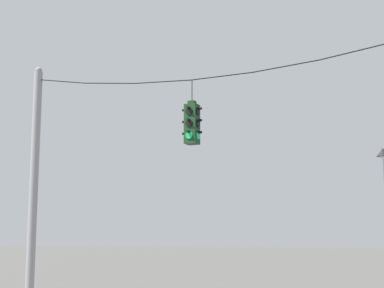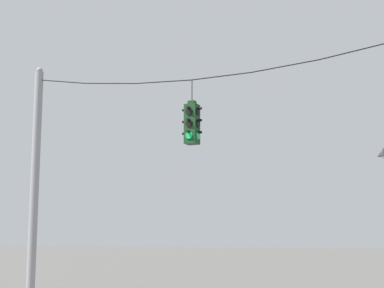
{
  "view_description": "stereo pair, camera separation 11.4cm",
  "coord_description": "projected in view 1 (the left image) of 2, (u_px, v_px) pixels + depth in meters",
  "views": [
    {
      "loc": [
        5.88,
        -14.11,
        2.26
      ],
      "look_at": [
        -0.87,
        0.16,
        4.74
      ],
      "focal_mm": 55.0,
      "sensor_mm": 36.0,
      "label": 1
    },
    {
      "loc": [
        5.98,
        -14.06,
        2.26
      ],
      "look_at": [
        -0.87,
        0.16,
        4.74
      ],
      "focal_mm": 55.0,
      "sensor_mm": 36.0,
      "label": 2
    }
  ],
  "objects": [
    {
      "name": "span_wire",
      "position": [
        221.0,
        69.0,
        15.92
      ],
      "size": [
        12.55,
        0.03,
        0.67
      ],
      "color": "black"
    },
    {
      "name": "traffic_light_over_intersection",
      "position": [
        192.0,
        124.0,
        16.07
      ],
      "size": [
        0.58,
        0.58,
        1.8
      ],
      "color": "#143819"
    },
    {
      "name": "utility_pole_left",
      "position": [
        34.0,
        186.0,
        18.11
      ],
      "size": [
        0.26,
        0.26,
        7.59
      ],
      "color": "gray",
      "rests_on": "ground_plane"
    }
  ]
}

